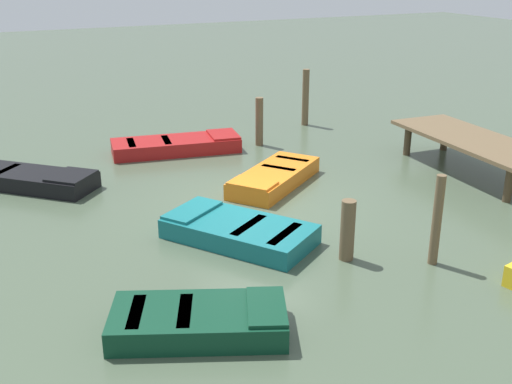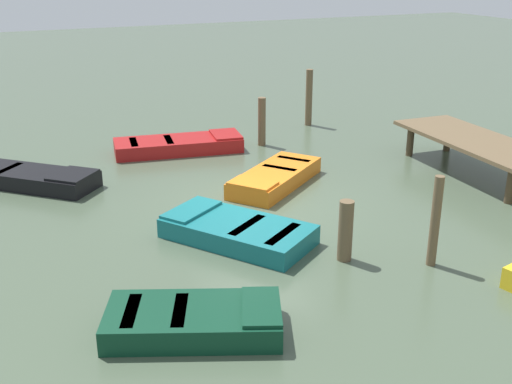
{
  "view_description": "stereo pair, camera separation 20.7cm",
  "coord_description": "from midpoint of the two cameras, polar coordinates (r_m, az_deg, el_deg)",
  "views": [
    {
      "loc": [
        12.26,
        -5.72,
        5.48
      ],
      "look_at": [
        0.0,
        0.0,
        0.35
      ],
      "focal_mm": 43.97,
      "sensor_mm": 36.0,
      "label": 1
    },
    {
      "loc": [
        12.34,
        -5.53,
        5.48
      ],
      "look_at": [
        0.0,
        0.0,
        0.35
      ],
      "focal_mm": 43.97,
      "sensor_mm": 36.0,
      "label": 2
    }
  ],
  "objects": [
    {
      "name": "mooring_piling_near_right",
      "position": [
        21.54,
        4.25,
        8.58
      ],
      "size": [
        0.23,
        0.23,
        1.9
      ],
      "primitive_type": "cylinder",
      "color": "brown",
      "rests_on": "ground_plane"
    },
    {
      "name": "ground_plane",
      "position": [
        14.59,
        -0.41,
        -1.29
      ],
      "size": [
        80.0,
        80.0,
        0.0
      ],
      "primitive_type": "plane",
      "color": "#475642"
    },
    {
      "name": "rowboat_teal",
      "position": [
        12.8,
        -2.1,
        -3.52
      ],
      "size": [
        3.32,
        2.93,
        0.46
      ],
      "rotation": [
        0.0,
        0.0,
        3.74
      ],
      "color": "#14666B",
      "rests_on": "ground_plane"
    },
    {
      "name": "rowboat_dark_green",
      "position": [
        9.88,
        -5.74,
        -11.53
      ],
      "size": [
        2.21,
        2.97,
        0.46
      ],
      "rotation": [
        0.0,
        0.0,
        1.18
      ],
      "color": "#0C3823",
      "rests_on": "ground_plane"
    },
    {
      "name": "mooring_piling_far_left",
      "position": [
        19.14,
        -0.01,
        6.42
      ],
      "size": [
        0.23,
        0.23,
        1.48
      ],
      "primitive_type": "cylinder",
      "color": "brown",
      "rests_on": "ground_plane"
    },
    {
      "name": "rowboat_black",
      "position": [
        16.95,
        -21.08,
        1.25
      ],
      "size": [
        3.64,
        3.79,
        0.46
      ],
      "rotation": [
        0.0,
        0.0,
        0.82
      ],
      "color": "black",
      "rests_on": "ground_plane"
    },
    {
      "name": "dock_segment",
      "position": [
        17.53,
        18.97,
        4.28
      ],
      "size": [
        5.11,
        2.11,
        0.95
      ],
      "rotation": [
        0.0,
        0.0,
        -0.04
      ],
      "color": "brown",
      "rests_on": "ground_plane"
    },
    {
      "name": "mooring_piling_near_left",
      "position": [
        12.03,
        15.66,
        -2.5
      ],
      "size": [
        0.18,
        0.18,
        1.77
      ],
      "primitive_type": "cylinder",
      "color": "brown",
      "rests_on": "ground_plane"
    },
    {
      "name": "mooring_piling_center",
      "position": [
        11.98,
        7.83,
        -3.47
      ],
      "size": [
        0.28,
        0.28,
        1.2
      ],
      "primitive_type": "cylinder",
      "color": "brown",
      "rests_on": "ground_plane"
    },
    {
      "name": "rowboat_red",
      "position": [
        18.73,
        -7.51,
        4.27
      ],
      "size": [
        1.84,
        3.86,
        0.46
      ],
      "rotation": [
        0.0,
        0.0,
        1.42
      ],
      "color": "maroon",
      "rests_on": "ground_plane"
    },
    {
      "name": "rowboat_orange",
      "position": [
        15.84,
        1.28,
        1.36
      ],
      "size": [
        2.81,
        3.16,
        0.46
      ],
      "rotation": [
        0.0,
        0.0,
        5.37
      ],
      "color": "orange",
      "rests_on": "ground_plane"
    }
  ]
}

